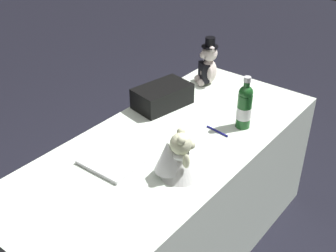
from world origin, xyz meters
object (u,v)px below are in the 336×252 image
(champagne_bottle, at_px, (244,106))
(gift_case_black, at_px, (162,96))
(teddy_bear_groom, at_px, (208,65))
(guestbook, at_px, (110,162))
(signing_pen, at_px, (218,132))
(teddy_bear_bride, at_px, (177,158))

(champagne_bottle, height_order, gift_case_black, champagne_bottle)
(teddy_bear_groom, xyz_separation_m, gift_case_black, (0.42, -0.04, -0.06))
(guestbook, bearing_deg, teddy_bear_groom, -173.99)
(signing_pen, xyz_separation_m, gift_case_black, (-0.04, -0.42, 0.06))
(champagne_bottle, relative_size, guestbook, 1.10)
(signing_pen, height_order, guestbook, guestbook)
(signing_pen, relative_size, guestbook, 0.56)
(guestbook, bearing_deg, teddy_bear_bride, 112.77)
(teddy_bear_groom, distance_m, gift_case_black, 0.42)
(gift_case_black, xyz_separation_m, guestbook, (0.61, 0.17, -0.05))
(teddy_bear_groom, xyz_separation_m, champagne_bottle, (0.33, 0.46, -0.00))
(teddy_bear_bride, relative_size, champagne_bottle, 0.81)
(signing_pen, bearing_deg, teddy_bear_bride, 6.37)
(teddy_bear_bride, height_order, gift_case_black, teddy_bear_bride)
(signing_pen, relative_size, gift_case_black, 0.42)
(teddy_bear_groom, xyz_separation_m, signing_pen, (0.46, 0.39, -0.12))
(champagne_bottle, bearing_deg, guestbook, -24.82)
(teddy_bear_bride, height_order, champagne_bottle, champagne_bottle)
(teddy_bear_bride, height_order, signing_pen, teddy_bear_bride)
(signing_pen, bearing_deg, gift_case_black, -96.07)
(teddy_bear_groom, bearing_deg, champagne_bottle, 54.47)
(teddy_bear_bride, xyz_separation_m, guestbook, (0.13, -0.30, -0.09))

